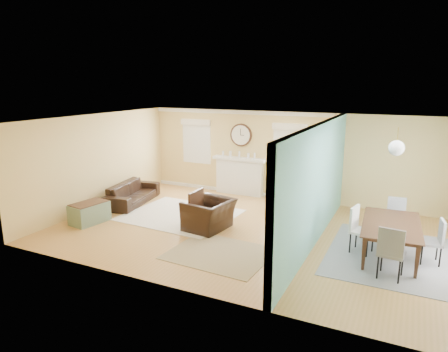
% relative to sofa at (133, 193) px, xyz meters
% --- Properties ---
extents(floor, '(9.00, 9.00, 0.00)m').
position_rel_sofa_xyz_m(floor, '(3.92, -0.67, -0.30)').
color(floor, '#B07E3E').
rests_on(floor, ground).
extents(wall_back, '(9.00, 0.02, 2.60)m').
position_rel_sofa_xyz_m(wall_back, '(3.92, 2.33, 1.00)').
color(wall_back, '#E1B970').
rests_on(wall_back, ground).
extents(wall_front, '(9.00, 0.02, 2.60)m').
position_rel_sofa_xyz_m(wall_front, '(3.92, -3.67, 1.00)').
color(wall_front, '#E1B970').
rests_on(wall_front, ground).
extents(wall_left, '(0.02, 6.00, 2.60)m').
position_rel_sofa_xyz_m(wall_left, '(-0.58, -0.67, 1.00)').
color(wall_left, '#E1B970').
rests_on(wall_left, ground).
extents(ceiling, '(9.00, 6.00, 0.02)m').
position_rel_sofa_xyz_m(ceiling, '(3.92, -0.67, 2.30)').
color(ceiling, white).
rests_on(ceiling, wall_back).
extents(partition, '(0.17, 6.00, 2.60)m').
position_rel_sofa_xyz_m(partition, '(5.43, -0.38, 1.06)').
color(partition, '#E1B970').
rests_on(partition, ground).
extents(fireplace, '(1.70, 0.30, 1.17)m').
position_rel_sofa_xyz_m(fireplace, '(2.42, 2.21, 0.30)').
color(fireplace, white).
rests_on(fireplace, ground).
extents(wall_clock, '(0.70, 0.07, 0.70)m').
position_rel_sofa_xyz_m(wall_clock, '(2.42, 2.30, 1.55)').
color(wall_clock, '#44291C').
rests_on(wall_clock, wall_back).
extents(window_left, '(1.05, 0.13, 1.42)m').
position_rel_sofa_xyz_m(window_left, '(0.87, 2.29, 1.36)').
color(window_left, white).
rests_on(window_left, wall_back).
extents(window_right, '(1.05, 0.13, 1.42)m').
position_rel_sofa_xyz_m(window_right, '(3.97, 2.29, 1.36)').
color(window_right, white).
rests_on(window_right, wall_back).
extents(pendant, '(0.30, 0.30, 0.55)m').
position_rel_sofa_xyz_m(pendant, '(6.92, -0.67, 1.90)').
color(pendant, gold).
rests_on(pendant, ceiling).
extents(rug_cream, '(2.85, 2.51, 0.01)m').
position_rel_sofa_xyz_m(rug_cream, '(1.83, -0.35, -0.29)').
color(rug_cream, beige).
rests_on(rug_cream, floor).
extents(rug_jute, '(2.09, 1.75, 0.01)m').
position_rel_sofa_xyz_m(rug_jute, '(3.84, -2.08, -0.29)').
color(rug_jute, '#9E8B61').
rests_on(rug_jute, floor).
extents(rug_grey, '(2.39, 2.99, 0.01)m').
position_rel_sofa_xyz_m(rug_grey, '(7.00, -0.67, -0.29)').
color(rug_grey, gray).
rests_on(rug_grey, floor).
extents(sofa, '(1.13, 2.14, 0.59)m').
position_rel_sofa_xyz_m(sofa, '(0.00, 0.00, 0.00)').
color(sofa, black).
rests_on(sofa, floor).
extents(eames_chair, '(1.10, 1.22, 0.71)m').
position_rel_sofa_xyz_m(eames_chair, '(2.99, -0.91, 0.06)').
color(eames_chair, black).
rests_on(eames_chair, floor).
extents(green_chair, '(0.80, 0.81, 0.64)m').
position_rel_sofa_xyz_m(green_chair, '(4.14, 1.55, 0.02)').
color(green_chair, '#106240').
rests_on(green_chair, floor).
extents(trunk, '(0.68, 0.97, 0.52)m').
position_rel_sofa_xyz_m(trunk, '(0.09, -1.81, -0.04)').
color(trunk, slate).
rests_on(trunk, floor).
extents(credenza, '(0.53, 1.57, 0.80)m').
position_rel_sofa_xyz_m(credenza, '(5.05, 1.12, 0.10)').
color(credenza, olive).
rests_on(credenza, floor).
extents(tv, '(0.30, 1.12, 0.64)m').
position_rel_sofa_xyz_m(tv, '(5.03, 1.12, 0.82)').
color(tv, black).
rests_on(tv, credenza).
extents(garden_stool, '(0.32, 0.32, 0.47)m').
position_rel_sofa_xyz_m(garden_stool, '(5.06, -0.03, -0.06)').
color(garden_stool, white).
rests_on(garden_stool, floor).
extents(potted_plant, '(0.43, 0.40, 0.40)m').
position_rel_sofa_xyz_m(potted_plant, '(5.06, -0.03, 0.37)').
color(potted_plant, '#337F33').
rests_on(potted_plant, garden_stool).
extents(dining_table, '(1.20, 2.01, 0.69)m').
position_rel_sofa_xyz_m(dining_table, '(7.00, -0.67, 0.05)').
color(dining_table, '#44291C').
rests_on(dining_table, floor).
extents(dining_chair_n, '(0.42, 0.42, 0.89)m').
position_rel_sofa_xyz_m(dining_chair_n, '(7.01, 0.46, 0.22)').
color(dining_chair_n, gray).
rests_on(dining_chair_n, floor).
extents(dining_chair_s, '(0.48, 0.48, 0.99)m').
position_rel_sofa_xyz_m(dining_chair_s, '(7.04, -1.68, 0.29)').
color(dining_chair_s, gray).
rests_on(dining_chair_s, floor).
extents(dining_chair_w, '(0.51, 0.51, 0.96)m').
position_rel_sofa_xyz_m(dining_chair_w, '(6.44, -0.77, 0.27)').
color(dining_chair_w, white).
rests_on(dining_chair_w, floor).
extents(dining_chair_e, '(0.44, 0.44, 0.89)m').
position_rel_sofa_xyz_m(dining_chair_e, '(7.69, -0.70, 0.23)').
color(dining_chair_e, gray).
rests_on(dining_chair_e, floor).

